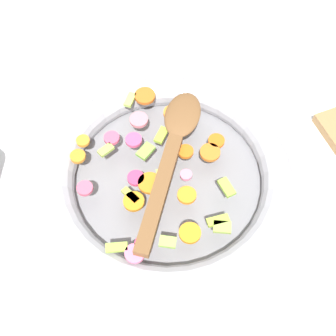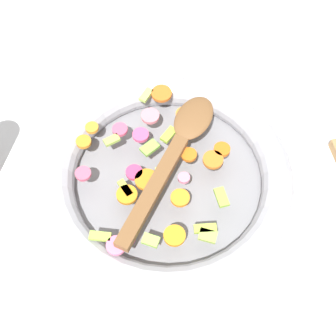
% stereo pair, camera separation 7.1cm
% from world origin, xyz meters
% --- Properties ---
extents(ground_plane, '(4.00, 4.00, 0.00)m').
position_xyz_m(ground_plane, '(0.00, 0.00, 0.00)').
color(ground_plane, silver).
extents(skillet, '(0.39, 0.39, 0.05)m').
position_xyz_m(skillet, '(0.00, 0.00, 0.02)').
color(skillet, slate).
rests_on(skillet, ground_plane).
extents(chopped_vegetables, '(0.24, 0.30, 0.01)m').
position_xyz_m(chopped_vegetables, '(-0.02, 0.00, 0.05)').
color(chopped_vegetables, orange).
rests_on(chopped_vegetables, skillet).
extents(wooden_spoon, '(0.20, 0.25, 0.01)m').
position_xyz_m(wooden_spoon, '(0.02, 0.02, 0.06)').
color(wooden_spoon, brown).
rests_on(wooden_spoon, chopped_vegetables).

